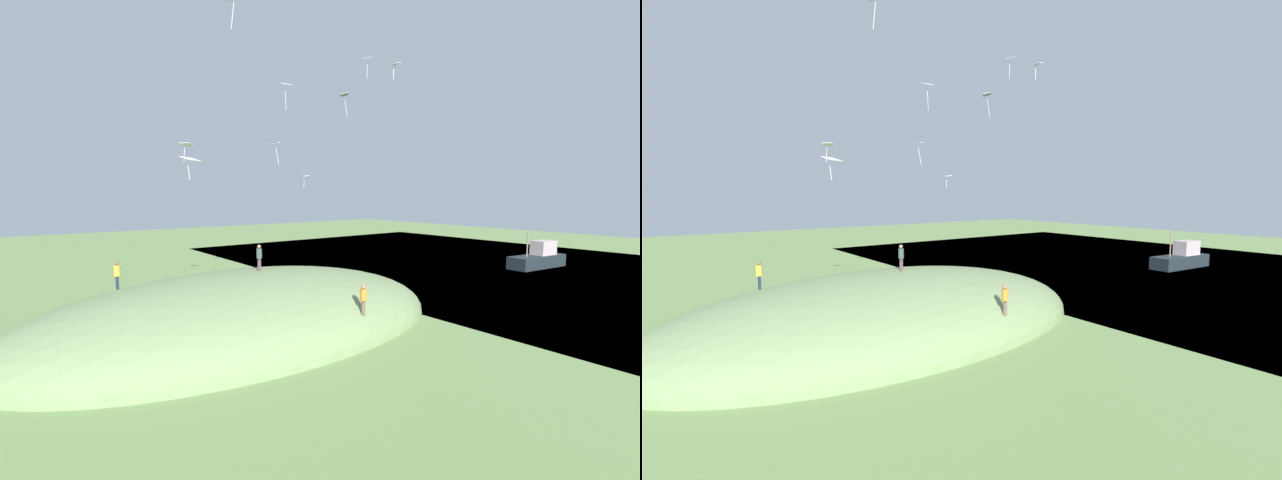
% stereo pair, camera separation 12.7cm
% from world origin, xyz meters
% --- Properties ---
extents(ground_plane, '(160.00, 160.00, 0.00)m').
position_xyz_m(ground_plane, '(0.00, 0.00, 0.00)').
color(ground_plane, '#6F8E4F').
extents(lake_water, '(49.36, 80.00, 0.40)m').
position_xyz_m(lake_water, '(-28.13, 0.00, -0.20)').
color(lake_water, '#345579').
rests_on(lake_water, ground_plane).
extents(grass_hill, '(30.00, 16.53, 7.45)m').
position_xyz_m(grass_hill, '(8.40, 2.35, 0.00)').
color(grass_hill, '#738A59').
rests_on(grass_hill, ground_plane).
extents(boat_on_lake, '(8.42, 3.17, 4.24)m').
position_xyz_m(boat_on_lake, '(-30.67, 2.42, 1.09)').
color(boat_on_lake, '#1E282C').
rests_on(boat_on_lake, lake_water).
extents(person_with_child, '(0.46, 0.46, 1.76)m').
position_xyz_m(person_with_child, '(7.23, 2.36, 4.84)').
color(person_with_child, brown).
rests_on(person_with_child, grass_hill).
extents(person_near_shore, '(0.52, 0.52, 1.83)m').
position_xyz_m(person_near_shore, '(4.14, 9.29, 2.88)').
color(person_near_shore, brown).
rests_on(person_near_shore, grass_hill).
extents(person_walking_path, '(0.45, 0.45, 1.79)m').
position_xyz_m(person_walking_path, '(15.37, -1.10, 4.05)').
color(person_walking_path, '#212D45').
rests_on(person_walking_path, grass_hill).
extents(kite_0, '(0.63, 0.76, 1.73)m').
position_xyz_m(kite_0, '(-4.49, 0.18, 19.94)').
color(kite_0, silver).
extents(kite_1, '(1.41, 1.31, 1.36)m').
position_xyz_m(kite_1, '(11.75, 2.41, 10.90)').
color(kite_1, '#F4E5CF').
extents(kite_2, '(1.01, 1.08, 1.40)m').
position_xyz_m(kite_2, '(9.56, -4.23, 12.43)').
color(kite_2, white).
extents(kite_3, '(0.56, 0.77, 1.16)m').
position_xyz_m(kite_3, '(-1.74, 5.91, 17.79)').
color(kite_3, white).
extents(kite_4, '(0.88, 1.24, 2.00)m').
position_xyz_m(kite_4, '(1.21, -5.65, 13.17)').
color(kite_4, white).
extents(kite_5, '(0.80, 0.90, 1.81)m').
position_xyz_m(kite_5, '(9.28, 3.18, 20.21)').
color(kite_5, white).
extents(kite_6, '(1.22, 1.23, 2.05)m').
position_xyz_m(kite_6, '(-4.45, -2.72, 17.53)').
color(kite_6, white).
extents(kite_7, '(0.88, 1.07, 1.19)m').
position_xyz_m(kite_7, '(-2.47, -6.09, 10.46)').
color(kite_7, white).
extents(kite_8, '(0.83, 0.68, 1.89)m').
position_xyz_m(kite_8, '(3.67, 0.22, 16.68)').
color(kite_8, white).
extents(mooring_post, '(0.14, 0.14, 1.39)m').
position_xyz_m(mooring_post, '(-3.74, -3.39, 0.70)').
color(mooring_post, '#503B30').
rests_on(mooring_post, ground_plane).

